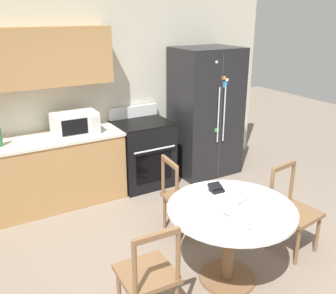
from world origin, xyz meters
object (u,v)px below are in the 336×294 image
object	(u,v)px
dining_chair_right	(293,212)
candle_glass	(216,213)
refrigerator	(205,112)
oven_range	(143,153)
wallet	(216,188)
dining_chair_left	(148,275)
microwave	(75,123)
dining_chair_far	(183,198)

from	to	relation	value
dining_chair_right	candle_glass	distance (m)	1.13
refrigerator	oven_range	bearing A→B (deg)	177.41
wallet	dining_chair_left	bearing A→B (deg)	-156.93
microwave	dining_chair_right	bearing A→B (deg)	-55.09
oven_range	microwave	world-z (taller)	microwave
wallet	refrigerator	bearing A→B (deg)	57.19
dining_chair_left	refrigerator	bearing A→B (deg)	49.07
dining_chair_far	candle_glass	bearing A→B (deg)	-10.82
oven_range	dining_chair_far	size ratio (longest dim) A/B	1.20
dining_chair_far	candle_glass	xyz separation A→B (m)	(-0.27, -0.91, 0.35)
dining_chair_left	candle_glass	world-z (taller)	dining_chair_left
refrigerator	oven_range	world-z (taller)	refrigerator
microwave	oven_range	bearing A→B (deg)	-0.71
microwave	dining_chair_right	xyz separation A→B (m)	(1.53, -2.19, -0.60)
microwave	dining_chair_left	distance (m)	2.40
candle_glass	wallet	xyz separation A→B (m)	(0.29, 0.37, -0.01)
microwave	dining_chair_right	distance (m)	2.74
microwave	dining_chair_left	xyz separation A→B (m)	(-0.18, -2.32, -0.60)
candle_glass	wallet	world-z (taller)	candle_glass
dining_chair_far	dining_chair_right	xyz separation A→B (m)	(0.80, -0.81, 0.00)
wallet	dining_chair_far	bearing A→B (deg)	92.14
refrigerator	dining_chair_right	size ratio (longest dim) A/B	2.07
refrigerator	dining_chair_far	distance (m)	1.87
refrigerator	dining_chair_right	xyz separation A→B (m)	(-0.42, -2.13, -0.50)
wallet	dining_chair_right	bearing A→B (deg)	-18.84
dining_chair_right	microwave	bearing A→B (deg)	-62.65
refrigerator	candle_glass	distance (m)	2.69
oven_range	wallet	size ratio (longest dim) A/B	7.94
dining_chair_left	wallet	xyz separation A→B (m)	(0.93, 0.40, 0.34)
candle_glass	microwave	bearing A→B (deg)	101.31
refrigerator	dining_chair_left	size ratio (longest dim) A/B	2.07
dining_chair_left	dining_chair_right	bearing A→B (deg)	6.66
dining_chair_far	refrigerator	bearing A→B (deg)	142.69
refrigerator	microwave	world-z (taller)	refrigerator
dining_chair_left	dining_chair_right	distance (m)	1.72
refrigerator	oven_range	distance (m)	1.12
candle_glass	refrigerator	bearing A→B (deg)	56.37
oven_range	candle_glass	xyz separation A→B (m)	(-0.47, -2.28, 0.32)
microwave	dining_chair_far	size ratio (longest dim) A/B	0.60
refrigerator	dining_chair_far	bearing A→B (deg)	-132.70
microwave	wallet	bearing A→B (deg)	-68.83
oven_range	candle_glass	world-z (taller)	oven_range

